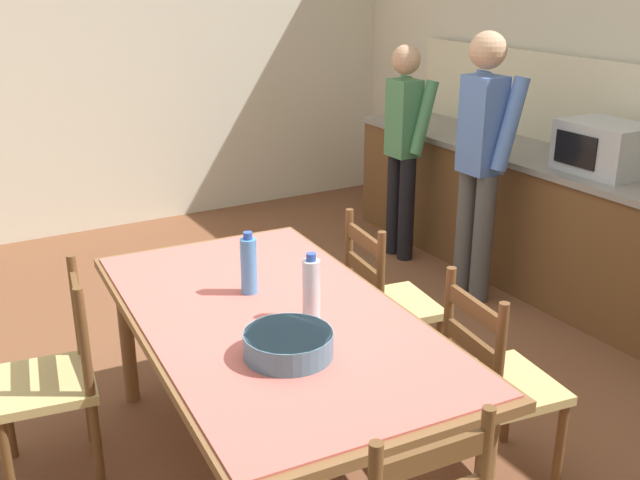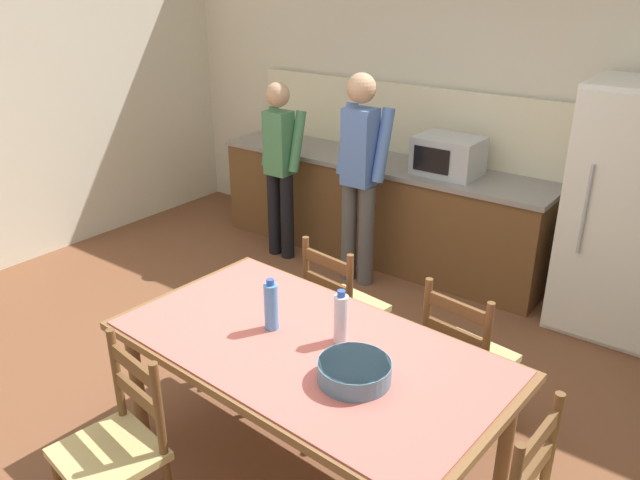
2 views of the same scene
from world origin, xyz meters
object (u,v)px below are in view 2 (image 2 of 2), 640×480
Objects in this scene: bottle_near_centre at (271,306)px; person_at_sink at (280,162)px; microwave at (448,156)px; dining_table at (308,358)px; chair_side_far_right at (465,359)px; chair_side_near_left at (116,448)px; bottle_off_centre at (341,318)px; person_at_counter at (360,170)px; refrigerator at (639,215)px; serving_bowl at (354,370)px; chair_side_far_left at (342,308)px.

bottle_near_centre is 0.18× the size of person_at_sink.
microwave is 0.32× the size of person_at_sink.
chair_side_far_right is at bearing 58.88° from dining_table.
microwave is at bearing 101.59° from dining_table.
chair_side_near_left is at bearing -89.38° from microwave.
bottle_off_centre is 0.16× the size of person_at_counter.
bottle_off_centre is at bearing -75.46° from microwave.
person_at_sink is at bearing 136.30° from bottle_off_centre.
dining_table is at bearing -137.10° from person_at_sink.
person_at_sink is (-2.75, -0.48, -0.00)m from refrigerator.
bottle_near_centre is at bearing -83.74° from microwave.
bottle_near_centre is 2.51m from person_at_sink.
bottle_off_centre is (0.61, -2.34, -0.16)m from microwave.
chair_side_far_right reaches higher than serving_bowl.
bottle_near_centre is at bearing 176.60° from dining_table.
person_at_sink is 0.91× the size of person_at_counter.
chair_side_far_left is at bearing 95.44° from chair_side_near_left.
chair_side_far_left reaches higher than serving_bowl.
refrigerator is 2.79m from person_at_sink.
person_at_sink is at bearing -30.22° from chair_side_far_left.
refrigerator is 3.47× the size of microwave.
person_at_counter reaches higher than person_at_sink.
bottle_near_centre is (-0.24, 0.01, 0.20)m from dining_table.
chair_side_far_right is 0.59× the size of person_at_sink.
chair_side_far_right is 1.00× the size of chair_side_near_left.
chair_side_far_right and chair_side_near_left have the same top height.
bottle_off_centre is (-0.82, -2.32, 0.01)m from refrigerator.
microwave is 2.03m from chair_side_far_right.
refrigerator reaches higher than chair_side_far_right.
bottle_off_centre reaches higher than chair_side_far_left.
bottle_off_centre reaches higher than chair_side_far_right.
person_at_sink is (-1.59, 1.95, -0.01)m from bottle_near_centre.
bottle_off_centre is 0.18× the size of person_at_sink.
person_at_sink reaches higher than chair_side_far_right.
microwave is at bearing -77.74° from chair_side_far_left.
serving_bowl is at bearing -103.21° from refrigerator.
person_at_counter is (-0.49, -0.52, -0.08)m from microwave.
refrigerator reaches higher than serving_bowl.
serving_bowl is at bearing -16.48° from dining_table.
serving_bowl is 0.96m from chair_side_far_right.
chair_side_far_right is at bearing -128.48° from person_at_counter.
bottle_off_centre is 0.87m from chair_side_far_right.
refrigerator is 6.43× the size of bottle_near_centre.
dining_table is 2.69m from person_at_sink.
serving_bowl is 1.22m from chair_side_far_left.
chair_side_far_left is 1.88m from person_at_sink.
bottle_near_centre is 0.36m from bottle_off_centre.
bottle_near_centre is at bearing -140.84° from person_at_sink.
dining_table is 6.10× the size of serving_bowl.
serving_bowl is (0.22, -0.22, -0.07)m from bottle_off_centre.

